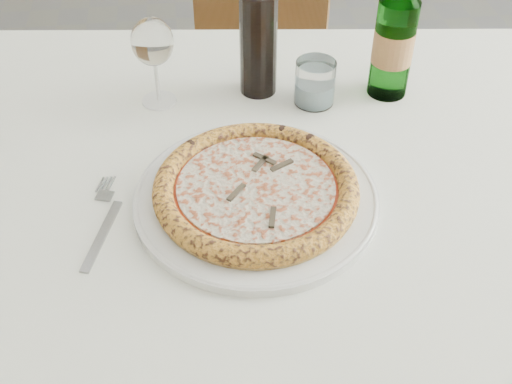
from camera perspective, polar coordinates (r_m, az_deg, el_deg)
floor at (r=1.76m, az=4.39°, el=-12.43°), size 5.00×6.00×0.02m
dining_table at (r=1.10m, az=-0.66°, el=-0.57°), size 1.60×1.06×0.76m
chair_far at (r=1.88m, az=-0.32°, el=13.88°), size 0.52×0.52×0.93m
plate at (r=0.96m, az=-0.00°, el=-0.49°), size 0.37×0.37×0.02m
pizza at (r=0.95m, az=-0.00°, el=0.28°), size 0.31×0.31×0.03m
fork at (r=0.96m, az=-13.45°, el=-2.64°), size 0.05×0.20×0.00m
wine_glass at (r=1.13m, az=-9.18°, el=12.85°), size 0.07×0.07×0.16m
tumbler at (r=1.17m, az=5.25°, el=9.43°), size 0.07×0.07×0.08m
beer_bottle at (r=1.18m, az=12.22°, el=13.29°), size 0.07×0.07×0.28m
wine_bottle at (r=1.15m, az=0.21°, el=13.93°), size 0.07×0.07×0.27m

